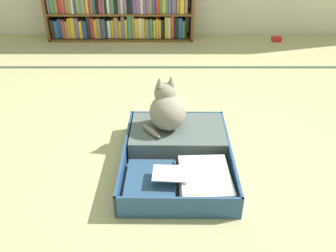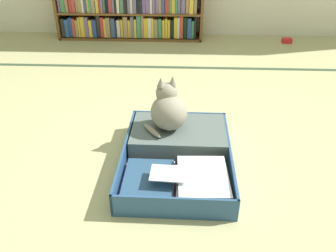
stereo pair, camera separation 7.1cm
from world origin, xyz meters
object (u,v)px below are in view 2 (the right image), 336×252
object	(u,v)px
small_red_pouch	(287,41)
bookshelf	(129,0)
black_cat	(168,109)
open_suitcase	(178,152)

from	to	relation	value
small_red_pouch	bookshelf	bearing A→B (deg)	176.43
bookshelf	black_cat	world-z (taller)	bookshelf
bookshelf	open_suitcase	xyz separation A→B (m)	(0.57, -2.23, -0.35)
bookshelf	black_cat	size ratio (longest dim) A/B	5.20
bookshelf	open_suitcase	bearing A→B (deg)	-75.62
black_cat	bookshelf	bearing A→B (deg)	103.76
open_suitcase	black_cat	bearing A→B (deg)	112.08
black_cat	small_red_pouch	world-z (taller)	black_cat
open_suitcase	small_red_pouch	distance (m)	2.40
small_red_pouch	black_cat	bearing A→B (deg)	-120.98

